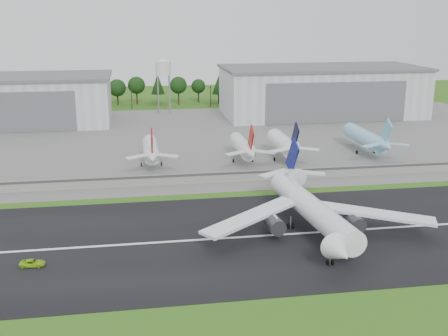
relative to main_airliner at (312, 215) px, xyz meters
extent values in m
plane|color=#225714|center=(-20.15, -9.57, -4.89)|extent=(600.00, 600.00, 0.00)
cube|color=black|center=(-20.15, 0.43, -4.84)|extent=(320.00, 60.00, 0.10)
cube|color=white|center=(-20.15, 0.43, -4.78)|extent=(220.00, 1.00, 0.02)
cube|color=slate|center=(-20.15, 110.43, -4.84)|extent=(320.00, 150.00, 0.10)
cube|color=gray|center=(-20.15, 45.43, -3.14)|extent=(240.00, 0.50, 3.50)
cube|color=#38383A|center=(-20.15, 45.13, -1.89)|extent=(240.00, 0.12, 0.70)
cube|color=silver|center=(-100.15, 155.43, 6.11)|extent=(95.00, 42.00, 22.00)
cube|color=#595B60|center=(-100.15, 155.43, 17.71)|extent=(97.00, 44.00, 1.20)
cube|color=silver|center=(54.85, 155.43, 7.11)|extent=(100.00, 45.00, 24.00)
cube|color=#595B60|center=(54.85, 155.43, 19.71)|extent=(102.00, 47.00, 1.20)
cube|color=#595B60|center=(54.85, 132.78, 5.19)|extent=(70.00, 0.30, 19.68)
cylinder|color=#99999E|center=(-28.15, 172.43, 5.11)|extent=(0.50, 0.50, 20.00)
cylinder|color=#99999E|center=(-22.15, 178.43, 5.11)|extent=(0.50, 0.50, 20.00)
cylinder|color=silver|center=(-25.15, 175.43, 18.61)|extent=(8.00, 8.00, 7.00)
cone|color=silver|center=(-25.15, 175.43, 23.31)|extent=(8.40, 8.40, 2.40)
cylinder|color=white|center=(0.04, 0.43, 1.31)|extent=(9.69, 44.34, 5.80)
cone|color=white|center=(-2.18, -24.47, 1.31)|extent=(6.31, 6.49, 5.80)
cone|color=white|center=(2.39, 26.83, 2.51)|extent=(6.29, 9.45, 5.51)
cube|color=navy|center=(2.35, 26.33, 7.81)|extent=(1.35, 9.55, 11.13)
cube|color=white|center=(14.80, -2.89, 0.51)|extent=(27.92, 15.96, 2.65)
cylinder|color=#333338|center=(9.19, -3.90, -1.09)|extent=(4.27, 5.82, 3.80)
cube|color=white|center=(7.33, 25.89, 2.91)|extent=(9.49, 5.13, 0.98)
cube|color=white|center=(-15.08, -0.23, 0.51)|extent=(26.44, 19.89, 2.65)
cylinder|color=#333338|center=(-9.73, -2.21, -1.09)|extent=(4.27, 5.82, 3.80)
cube|color=white|center=(-2.63, 26.78, 2.91)|extent=(9.54, 6.48, 0.98)
cube|color=#99999E|center=(-0.32, -3.55, -3.19)|extent=(12.63, 30.77, 3.20)
cylinder|color=black|center=(-4.18, 3.82, -4.04)|extent=(0.53, 1.53, 1.50)
imported|color=#8BC917|center=(-63.97, -7.99, -4.06)|extent=(5.49, 2.91, 1.47)
cylinder|color=white|center=(-36.06, 70.43, 0.80)|extent=(5.39, 24.00, 5.39)
cone|color=white|center=(-36.06, 54.93, 1.80)|extent=(5.12, 7.00, 5.12)
cube|color=#950D0B|center=(-36.06, 55.43, 6.60)|extent=(0.45, 8.59, 10.02)
cylinder|color=#99999E|center=(-39.56, 68.43, -3.39)|extent=(0.32, 0.32, 3.00)
cylinder|color=#99999E|center=(-32.56, 68.43, -3.39)|extent=(0.32, 0.32, 3.00)
cylinder|color=black|center=(-39.56, 68.43, -4.09)|extent=(0.40, 1.40, 1.40)
cylinder|color=white|center=(-3.48, 70.43, 0.69)|extent=(5.18, 24.00, 5.18)
cone|color=white|center=(-3.48, 54.93, 1.69)|extent=(4.92, 7.00, 4.92)
cube|color=#AE110D|center=(-3.48, 55.43, 6.49)|extent=(0.45, 8.59, 10.02)
cylinder|color=#99999E|center=(-6.98, 68.43, -3.39)|extent=(0.32, 0.32, 3.00)
cylinder|color=#99999E|center=(0.02, 68.43, -3.39)|extent=(0.32, 0.32, 3.00)
cylinder|color=black|center=(-6.98, 68.43, -4.09)|extent=(0.40, 1.40, 1.40)
cylinder|color=white|center=(11.63, 70.43, 1.15)|extent=(6.09, 24.00, 6.09)
cone|color=white|center=(11.63, 54.93, 2.15)|extent=(5.79, 7.00, 5.79)
cube|color=black|center=(11.63, 55.43, 6.95)|extent=(0.45, 8.59, 10.02)
cylinder|color=#99999E|center=(8.13, 68.43, -3.39)|extent=(0.32, 0.32, 3.00)
cylinder|color=#99999E|center=(15.13, 68.43, -3.39)|extent=(0.32, 0.32, 3.00)
cylinder|color=black|center=(8.13, 68.43, -4.09)|extent=(0.40, 1.40, 1.40)
cylinder|color=#87C7E9|center=(45.00, 75.43, 1.03)|extent=(5.86, 30.00, 5.86)
cone|color=#87C7E9|center=(45.00, 56.93, 2.03)|extent=(5.56, 7.00, 5.56)
cube|color=#6BC0DB|center=(45.00, 57.43, 6.83)|extent=(0.45, 8.59, 10.02)
cylinder|color=#99999E|center=(41.50, 73.43, -3.39)|extent=(0.32, 0.32, 3.00)
cylinder|color=#99999E|center=(48.50, 73.43, -3.39)|extent=(0.32, 0.32, 3.00)
cylinder|color=black|center=(41.50, 73.43, -4.09)|extent=(0.40, 1.40, 1.40)
camera|label=1|loc=(-41.49, -122.01, 47.21)|focal=45.00mm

